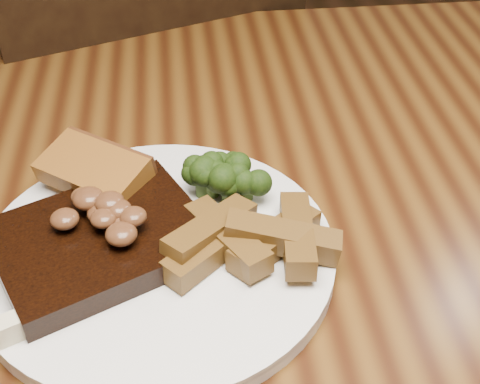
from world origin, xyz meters
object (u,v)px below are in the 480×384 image
object	(u,v)px
chair_far	(147,113)
steak	(101,242)
dining_table	(253,278)
potato_wedges	(227,231)
plate	(158,255)
garlic_bread	(96,187)

from	to	relation	value
chair_far	steak	size ratio (longest dim) A/B	5.56
dining_table	potato_wedges	distance (m)	0.13
dining_table	steak	xyz separation A→B (m)	(-0.14, -0.05, 0.12)
chair_far	plate	distance (m)	0.63
dining_table	chair_far	bearing A→B (deg)	102.86
chair_far	steak	world-z (taller)	chair_far
chair_far	garlic_bread	size ratio (longest dim) A/B	9.60
dining_table	chair_far	world-z (taller)	chair_far
plate	steak	distance (m)	0.05
plate	potato_wedges	world-z (taller)	potato_wedges
dining_table	chair_far	xyz separation A→B (m)	(-0.12, 0.53, -0.13)
steak	garlic_bread	bearing A→B (deg)	71.04
chair_far	potato_wedges	bearing A→B (deg)	78.77
chair_far	garlic_bread	distance (m)	0.57
dining_table	plate	world-z (taller)	plate
potato_wedges	garlic_bread	bearing A→B (deg)	146.73
chair_far	steak	xyz separation A→B (m)	(-0.02, -0.59, 0.24)
garlic_bread	potato_wedges	world-z (taller)	potato_wedges
chair_far	potato_wedges	xyz separation A→B (m)	(0.09, -0.59, 0.24)
steak	potato_wedges	distance (m)	0.11
plate	steak	world-z (taller)	steak
plate	chair_far	bearing A→B (deg)	92.89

